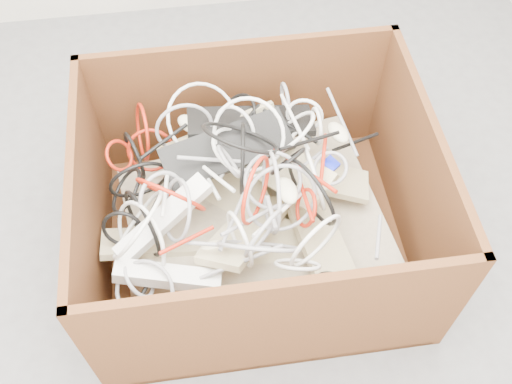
{
  "coord_description": "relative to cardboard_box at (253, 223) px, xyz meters",
  "views": [
    {
      "loc": [
        -0.06,
        -0.9,
        1.85
      ],
      "look_at": [
        0.09,
        0.16,
        0.3
      ],
      "focal_mm": 41.94,
      "sensor_mm": 36.0,
      "label": 1
    }
  ],
  "objects": [
    {
      "name": "ground",
      "position": [
        -0.08,
        -0.14,
        -0.15
      ],
      "size": [
        3.0,
        3.0,
        0.0
      ],
      "primitive_type": "plane",
      "color": "#525254",
      "rests_on": "ground"
    },
    {
      "name": "cardboard_box",
      "position": [
        0.0,
        0.0,
        0.0
      ],
      "size": [
        1.06,
        0.88,
        0.56
      ],
      "color": "#3F270F",
      "rests_on": "ground"
    },
    {
      "name": "keyboard_pile",
      "position": [
        -0.01,
        0.03,
        0.13
      ],
      "size": [
        0.91,
        0.75,
        0.33
      ],
      "color": "beige",
      "rests_on": "cardboard_box"
    },
    {
      "name": "mice_scatter",
      "position": [
        0.01,
        -0.01,
        0.2
      ],
      "size": [
        0.61,
        0.66,
        0.2
      ],
      "color": "beige",
      "rests_on": "keyboard_pile"
    },
    {
      "name": "power_strip_left",
      "position": [
        -0.27,
        -0.08,
        0.22
      ],
      "size": [
        0.31,
        0.24,
        0.14
      ],
      "primitive_type": "cube",
      "rotation": [
        0.14,
        -0.26,
        0.58
      ],
      "color": "silver",
      "rests_on": "keyboard_pile"
    },
    {
      "name": "power_strip_right",
      "position": [
        -0.28,
        -0.25,
        0.18
      ],
      "size": [
        0.31,
        0.11,
        0.1
      ],
      "primitive_type": "cube",
      "rotation": [
        -0.1,
        0.17,
        -0.18
      ],
      "color": "silver",
      "rests_on": "keyboard_pile"
    },
    {
      "name": "vga_plug",
      "position": [
        0.25,
        0.04,
        0.22
      ],
      "size": [
        0.06,
        0.06,
        0.03
      ],
      "primitive_type": "cube",
      "rotation": [
        0.09,
        0.14,
        -0.93
      ],
      "color": "#0D1BCF",
      "rests_on": "keyboard_pile"
    },
    {
      "name": "cable_tangle",
      "position": [
        -0.09,
        -0.0,
        0.25
      ],
      "size": [
        0.93,
        0.79,
        0.44
      ],
      "color": "silver",
      "rests_on": "keyboard_pile"
    }
  ]
}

